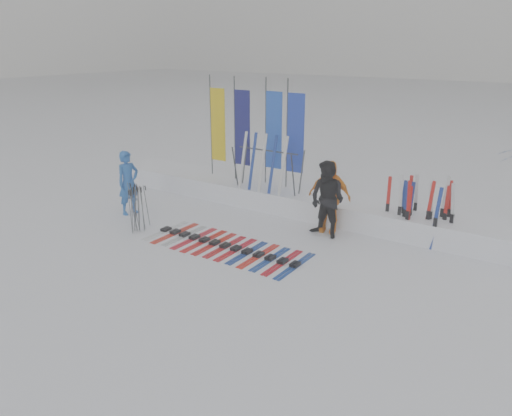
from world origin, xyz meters
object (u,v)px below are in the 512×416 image
Objects in this scene: person_blue at (128,183)px; ski_rack at (268,164)px; person_yellow at (329,197)px; person_black at (327,200)px; ski_row at (225,246)px.

person_blue is 4.06m from ski_rack.
person_blue is 0.91× the size of ski_rack.
person_blue is 0.97× the size of person_yellow.
ski_row is at bearing -120.97° from person_black.
person_black is 0.39m from person_yellow.
ski_row is at bearing -76.89° from ski_rack.
person_black is (5.55, 1.55, 0.06)m from person_blue.
person_blue is at bearing -154.83° from person_black.
person_blue is 3.95m from ski_row.
person_black reaches higher than ski_rack.
person_black reaches higher than ski_row.
person_yellow is (-0.12, 0.37, -0.03)m from person_black.
ski_rack is (-2.33, 0.65, 0.42)m from person_yellow.
person_blue is 0.45× the size of ski_row.
person_blue is at bearing 172.85° from ski_row.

